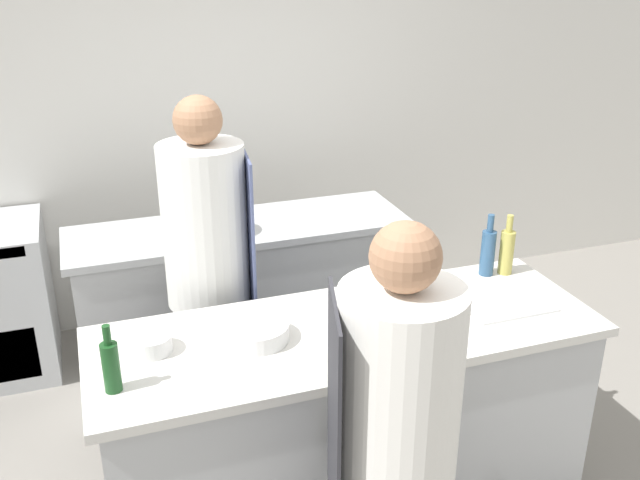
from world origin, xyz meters
TOP-DOWN VIEW (x-y plane):
  - wall_back at (0.00, 2.13)m, footprint 8.00×0.06m
  - prep_counter at (0.00, 0.00)m, footprint 2.10×0.73m
  - pass_counter at (-0.16, 1.26)m, footprint 1.89×0.58m
  - chef_at_prep_near at (-0.09, -0.66)m, footprint 0.45×0.44m
  - chef_at_stove at (-0.45, 0.64)m, footprint 0.42×0.40m
  - bottle_olive_oil at (0.27, -0.07)m, footprint 0.07×0.07m
  - bottle_vinegar at (-0.94, -0.13)m, footprint 0.06×0.06m
  - bottle_wine at (0.89, 0.24)m, footprint 0.07×0.07m
  - bottle_cooking_oil at (0.80, 0.26)m, footprint 0.07×0.07m
  - bottle_sauce at (-0.11, -0.19)m, footprint 0.09×0.09m
  - bowl_mixing_large at (-0.78, 0.08)m, footprint 0.16×0.16m
  - bowl_prep_small at (-0.38, 0.04)m, footprint 0.27×0.27m
  - cutting_board at (0.72, -0.06)m, footprint 0.38×0.22m
  - stockpot at (-0.32, 1.17)m, footprint 0.24×0.24m

SIDE VIEW (x-z plane):
  - prep_counter at x=0.00m, z-range 0.00..0.94m
  - pass_counter at x=-0.16m, z-range 0.00..0.94m
  - chef_at_prep_near at x=-0.09m, z-range -0.01..1.65m
  - chef_at_stove at x=-0.45m, z-range 0.00..1.80m
  - cutting_board at x=0.72m, z-range 0.94..0.95m
  - bowl_mixing_large at x=-0.78m, z-range 0.94..1.01m
  - bowl_prep_small at x=-0.38m, z-range 0.94..1.01m
  - bottle_olive_oil at x=0.27m, z-range 0.92..1.10m
  - bottle_sauce at x=-0.11m, z-range 0.91..1.14m
  - bottle_vinegar at x=-0.94m, z-range 0.91..1.17m
  - stockpot at x=-0.32m, z-range 0.94..1.14m
  - bottle_wine at x=0.89m, z-range 0.91..1.20m
  - bottle_cooking_oil at x=0.80m, z-range 0.91..1.21m
  - wall_back at x=0.00m, z-range 0.00..2.80m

